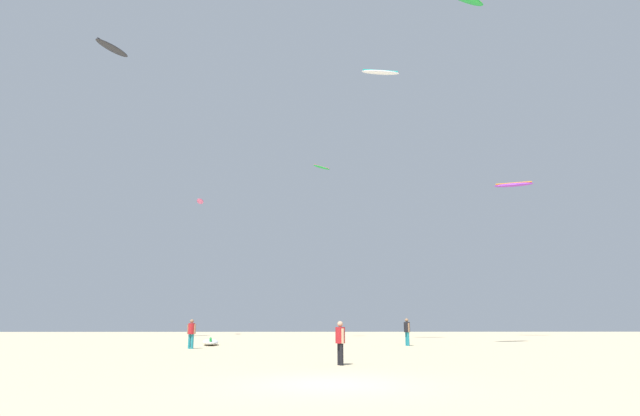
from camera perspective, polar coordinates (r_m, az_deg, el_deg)
The scene contains 10 objects.
ground_plane at distance 13.49m, azimuth 1.25°, elevation -19.33°, with size 120.00×120.00×0.00m, color beige.
person_foreground at distance 18.93m, azimuth 2.31°, elevation -14.64°, with size 0.35×0.48×1.55m.
person_midground at distance 33.59m, azimuth 9.83°, elevation -13.43°, with size 0.39×0.54×1.71m.
person_left at distance 30.63m, azimuth -14.37°, elevation -13.39°, with size 0.52×0.37×1.65m.
kite_grounded_near at distance 34.85m, azimuth -12.30°, elevation -14.59°, with size 1.70×3.75×0.44m.
kite_aloft_1 at distance 57.23m, azimuth -13.42°, elevation 0.74°, with size 0.98×2.53×0.35m.
kite_aloft_2 at distance 44.21m, azimuth 6.87°, elevation 15.01°, with size 3.34×1.30×0.55m.
kite_aloft_3 at distance 54.89m, azimuth 21.09°, elevation 2.47°, with size 3.92×2.27×0.63m.
kite_aloft_4 at distance 48.86m, azimuth 0.18°, elevation 4.63°, with size 1.97×1.84×0.42m.
kite_aloft_5 at distance 52.49m, azimuth -22.49°, elevation 16.40°, with size 2.56×3.62×0.43m.
Camera 1 is at (-0.50, -13.39, 1.58)m, focal length 28.25 mm.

